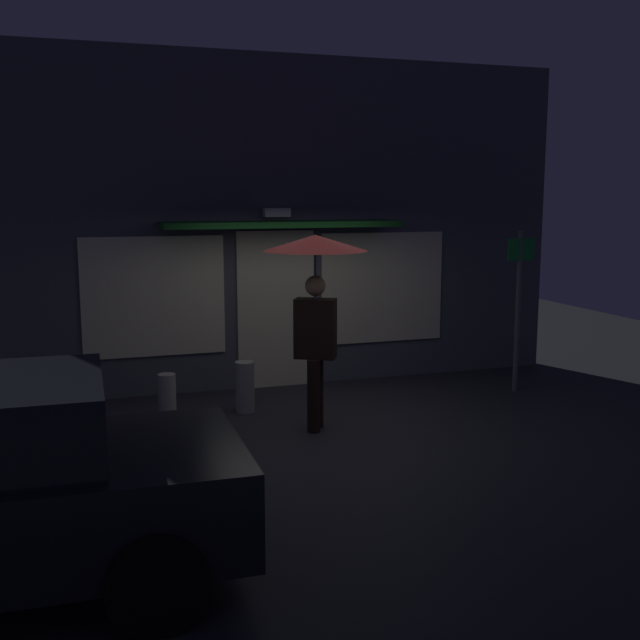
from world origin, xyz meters
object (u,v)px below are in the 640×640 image
(sidewalk_bollard, at_px, (245,387))
(sidewalk_bollard_2, at_px, (167,397))
(street_sign_post, at_px, (518,301))
(person_with_umbrella, at_px, (315,278))

(sidewalk_bollard, distance_m, sidewalk_bollard_2, 0.96)
(sidewalk_bollard, bearing_deg, sidewalk_bollard_2, -179.09)
(street_sign_post, distance_m, sidewalk_bollard, 3.90)
(sidewalk_bollard_2, bearing_deg, person_with_umbrella, -31.46)
(street_sign_post, relative_size, sidewalk_bollard, 3.46)
(street_sign_post, height_order, sidewalk_bollard_2, street_sign_post)
(street_sign_post, distance_m, sidewalk_bollard_2, 4.85)
(street_sign_post, xyz_separation_m, sidewalk_bollard, (-3.78, 0.16, -0.94))
(sidewalk_bollard, bearing_deg, street_sign_post, -2.46)
(person_with_umbrella, relative_size, sidewalk_bollard, 3.51)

